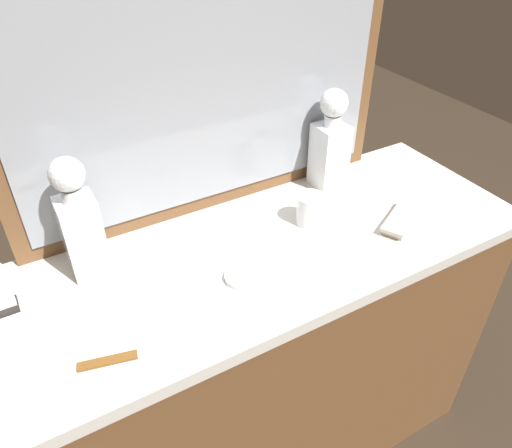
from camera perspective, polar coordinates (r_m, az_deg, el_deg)
The scene contains 9 objects.
ground_plane at distance 1.87m, azimuth 0.00°, elevation -24.21°, with size 6.00×6.00×0.00m, color #2D2319.
dresser at distance 1.50m, azimuth 0.00°, elevation -16.02°, with size 1.41×0.50×0.87m.
dresser_mirror at distance 1.19m, azimuth -5.86°, elevation 17.43°, with size 1.02×0.03×0.74m.
crystal_decanter_right at distance 1.39m, azimuth 8.56°, elevation 8.63°, with size 0.08×0.08×0.29m.
crystal_decanter_far_right at distance 1.13m, azimuth -19.64°, elevation -0.52°, with size 0.08×0.08×0.29m.
crystal_tumbler_front at distance 1.26m, azimuth 6.26°, elevation 1.56°, with size 0.07×0.07×0.08m.
silver_brush_far_left at distance 1.32m, azimuth 16.53°, elevation 0.49°, with size 0.17×0.13×0.02m.
porcelain_dish at distance 1.11m, azimuth -1.66°, elevation -6.16°, with size 0.08×0.08×0.01m.
tortoiseshell_comb at distance 0.99m, azimuth -16.85°, elevation -14.98°, with size 0.11×0.04×0.01m.
Camera 1 is at (-0.45, -0.79, 1.63)m, focal length 34.44 mm.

